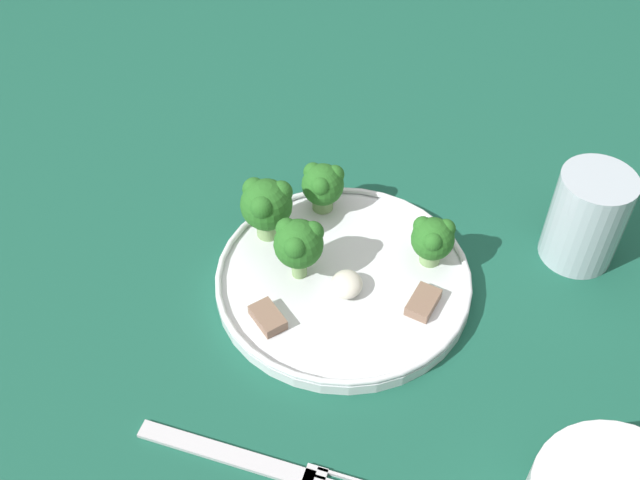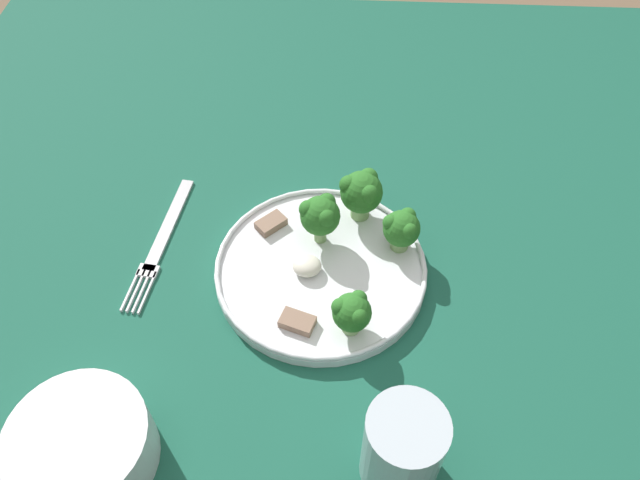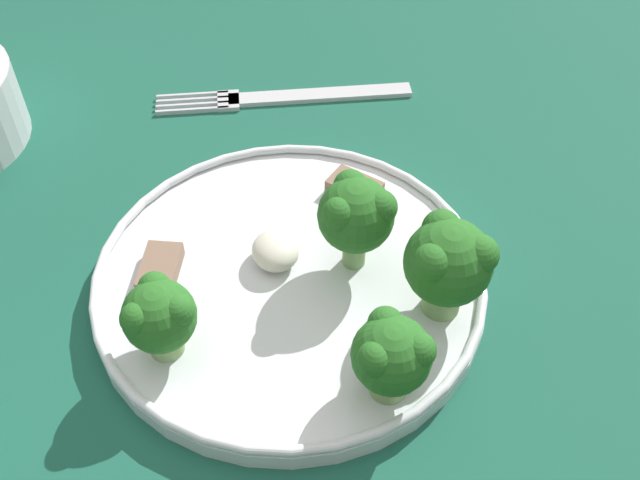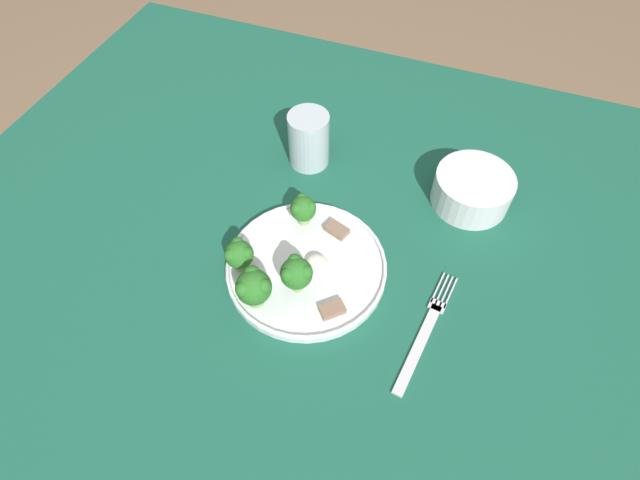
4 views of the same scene
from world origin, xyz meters
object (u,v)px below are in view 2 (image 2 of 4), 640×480
cream_bowl (83,448)px  fork (162,241)px  dinner_plate (321,269)px  drinking_glass (402,451)px

cream_bowl → fork: bearing=-92.1°
cream_bowl → dinner_plate: bearing=-131.9°
dinner_plate → fork: (0.20, -0.04, -0.01)m
cream_bowl → drinking_glass: size_ratio=1.29×
cream_bowl → drinking_glass: drinking_glass is taller
fork → drinking_glass: (-0.28, 0.26, 0.04)m
dinner_plate → cream_bowl: size_ratio=1.89×
fork → drinking_glass: size_ratio=2.08×
dinner_plate → fork: 0.20m
dinner_plate → drinking_glass: bearing=110.7°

